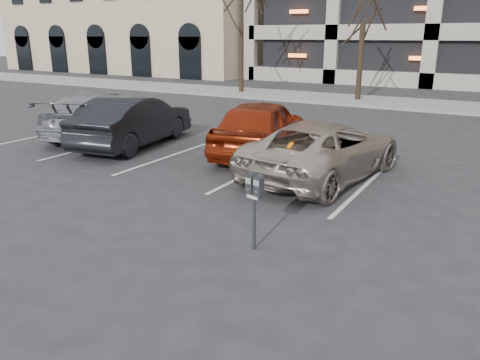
% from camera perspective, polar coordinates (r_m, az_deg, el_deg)
% --- Properties ---
extents(ground, '(140.00, 140.00, 0.00)m').
position_cam_1_polar(ground, '(9.74, 3.69, -2.66)').
color(ground, '#28282B').
rests_on(ground, ground).
extents(sidewalk, '(80.00, 4.00, 0.12)m').
position_cam_1_polar(sidewalk, '(24.76, 20.84, 8.60)').
color(sidewalk, gray).
rests_on(sidewalk, ground).
extents(stall_lines, '(16.90, 5.20, 0.00)m').
position_cam_1_polar(stall_lines, '(12.30, 2.70, 1.64)').
color(stall_lines, silver).
rests_on(stall_lines, ground).
extents(parking_meter, '(0.34, 0.19, 1.25)m').
position_cam_1_polar(parking_meter, '(7.29, 1.77, -1.58)').
color(parking_meter, black).
rests_on(parking_meter, ground).
extents(suv_silver, '(2.91, 5.19, 1.38)m').
position_cam_1_polar(suv_silver, '(11.44, 10.21, 3.71)').
color(suv_silver, '#BFB2A3').
rests_on(suv_silver, ground).
extents(car_red, '(2.80, 4.99, 1.60)m').
position_cam_1_polar(car_red, '(13.48, 2.58, 6.51)').
color(car_red, maroon).
rests_on(car_red, ground).
extents(car_dark, '(2.42, 4.91, 1.55)m').
position_cam_1_polar(car_dark, '(14.91, -12.85, 7.03)').
color(car_dark, black).
rests_on(car_dark, ground).
extents(car_silver, '(3.81, 5.64, 1.52)m').
position_cam_1_polar(car_silver, '(16.80, -16.72, 7.80)').
color(car_silver, '#929499').
rests_on(car_silver, ground).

